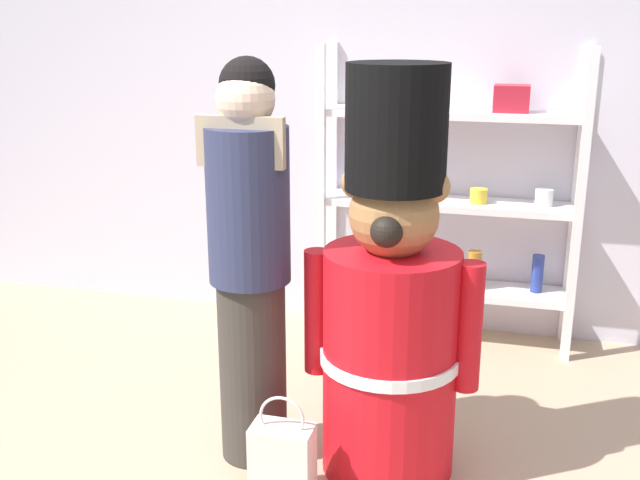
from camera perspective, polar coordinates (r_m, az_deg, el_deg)
back_wall at (r=4.61m, az=2.71°, el=9.60°), size 6.40×0.12×2.60m
merchandise_shelf at (r=4.38m, az=9.77°, el=3.20°), size 1.48×0.35×1.72m
teddy_bear_guard at (r=3.06m, az=5.45°, el=-5.29°), size 0.73×0.58×1.70m
person_shopper at (r=3.09m, az=-5.37°, el=-1.39°), size 0.36×0.34×1.72m
shopping_bag at (r=3.07m, az=-2.88°, el=-16.62°), size 0.25×0.14×0.46m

